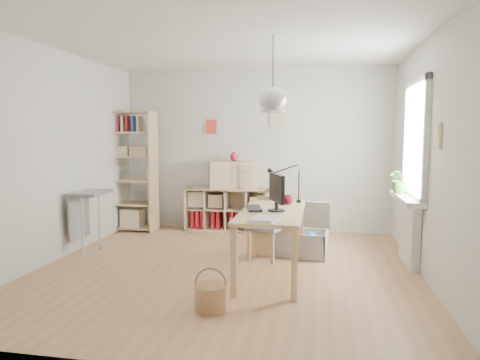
% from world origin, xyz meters
% --- Properties ---
extents(ground, '(4.50, 4.50, 0.00)m').
position_xyz_m(ground, '(0.00, 0.00, 0.00)').
color(ground, '#A67953').
rests_on(ground, ground).
extents(room_shell, '(4.50, 4.50, 4.50)m').
position_xyz_m(room_shell, '(0.55, -0.15, 2.00)').
color(room_shell, white).
rests_on(room_shell, ground).
extents(window_unit, '(0.07, 1.16, 1.46)m').
position_xyz_m(window_unit, '(2.23, 0.60, 1.55)').
color(window_unit, white).
rests_on(window_unit, ground).
extents(radiator, '(0.10, 0.80, 0.80)m').
position_xyz_m(radiator, '(2.19, 0.60, 0.40)').
color(radiator, silver).
rests_on(radiator, ground).
extents(windowsill, '(0.22, 1.20, 0.06)m').
position_xyz_m(windowsill, '(2.14, 0.60, 0.83)').
color(windowsill, white).
rests_on(windowsill, radiator).
extents(desk, '(0.70, 1.50, 0.75)m').
position_xyz_m(desk, '(0.55, -0.15, 0.66)').
color(desk, tan).
rests_on(desk, ground).
extents(cube_shelf, '(1.40, 0.38, 0.72)m').
position_xyz_m(cube_shelf, '(-0.47, 2.08, 0.30)').
color(cube_shelf, tan).
rests_on(cube_shelf, ground).
extents(tall_bookshelf, '(0.80, 0.38, 2.00)m').
position_xyz_m(tall_bookshelf, '(-2.04, 1.80, 1.09)').
color(tall_bookshelf, tan).
rests_on(tall_bookshelf, ground).
extents(side_table, '(0.40, 0.55, 0.85)m').
position_xyz_m(side_table, '(-2.04, 0.35, 0.67)').
color(side_table, '#99999C').
rests_on(side_table, ground).
extents(chair, '(0.48, 0.48, 0.80)m').
position_xyz_m(chair, '(0.42, 0.54, 0.46)').
color(chair, '#99999C').
rests_on(chair, ground).
extents(wicker_basket, '(0.30, 0.29, 0.41)m').
position_xyz_m(wicker_basket, '(0.11, -1.24, 0.13)').
color(wicker_basket, '#946B43').
rests_on(wicker_basket, ground).
extents(storage_chest, '(0.74, 0.81, 0.70)m').
position_xyz_m(storage_chest, '(0.88, 0.79, 0.23)').
color(storage_chest, silver).
rests_on(storage_chest, ground).
extents(monitor, '(0.22, 0.46, 0.42)m').
position_xyz_m(monitor, '(0.60, -0.14, 0.99)').
color(monitor, black).
rests_on(monitor, desk).
extents(keyboard, '(0.25, 0.44, 0.02)m').
position_xyz_m(keyboard, '(0.33, -0.04, 0.76)').
color(keyboard, black).
rests_on(keyboard, desk).
extents(task_lamp, '(0.43, 0.16, 0.46)m').
position_xyz_m(task_lamp, '(0.61, 0.46, 1.06)').
color(task_lamp, black).
rests_on(task_lamp, desk).
extents(yarn_ball, '(0.13, 0.13, 0.13)m').
position_xyz_m(yarn_ball, '(0.69, 0.32, 0.82)').
color(yarn_ball, '#4D0A13').
rests_on(yarn_ball, desk).
extents(paper_tray, '(0.32, 0.37, 0.03)m').
position_xyz_m(paper_tray, '(0.54, -0.69, 0.77)').
color(paper_tray, white).
rests_on(paper_tray, desk).
extents(drawer_chest, '(0.87, 0.59, 0.45)m').
position_xyz_m(drawer_chest, '(-0.34, 2.04, 0.95)').
color(drawer_chest, tan).
rests_on(drawer_chest, cube_shelf).
extents(red_vase, '(0.13, 0.13, 0.16)m').
position_xyz_m(red_vase, '(-0.32, 2.04, 1.25)').
color(red_vase, '#A20D25').
rests_on(red_vase, drawer_chest).
extents(potted_plant, '(0.41, 0.38, 0.37)m').
position_xyz_m(potted_plant, '(2.12, 0.88, 1.04)').
color(potted_plant, '#3C732B').
rests_on(potted_plant, windowsill).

